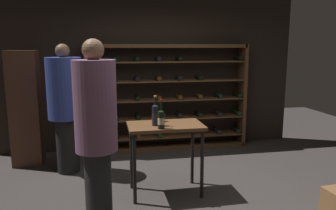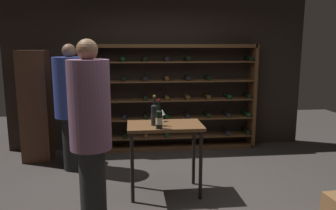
% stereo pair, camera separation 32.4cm
% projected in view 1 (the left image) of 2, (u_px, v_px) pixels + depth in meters
% --- Properties ---
extents(ground_plane, '(10.38, 10.38, 0.00)m').
position_uv_depth(ground_plane, '(176.00, 198.00, 4.02)').
color(ground_plane, '#383330').
extents(back_wall, '(5.35, 0.10, 2.98)m').
position_uv_depth(back_wall, '(150.00, 66.00, 5.87)').
color(back_wall, black).
rests_on(back_wall, ground).
extents(wine_rack, '(2.85, 0.32, 1.87)m').
position_uv_depth(wine_rack, '(167.00, 98.00, 5.82)').
color(wine_rack, brown).
rests_on(wine_rack, ground).
extents(tasting_table, '(0.92, 0.54, 0.89)m').
position_uv_depth(tasting_table, '(165.00, 135.00, 4.03)').
color(tasting_table, brown).
rests_on(tasting_table, ground).
extents(person_guest_plum_blouse, '(0.50, 0.51, 1.87)m').
position_uv_depth(person_guest_plum_blouse, '(65.00, 103.00, 4.69)').
color(person_guest_plum_blouse, black).
rests_on(person_guest_plum_blouse, ground).
extents(person_guest_khaki, '(0.41, 0.41, 1.91)m').
position_uv_depth(person_guest_khaki, '(96.00, 127.00, 3.20)').
color(person_guest_khaki, black).
rests_on(person_guest_khaki, ground).
extents(display_cabinet, '(0.44, 0.36, 1.78)m').
position_uv_depth(display_cabinet, '(26.00, 109.00, 5.04)').
color(display_cabinet, '#4C2D1E').
rests_on(display_cabinet, ground).
extents(wine_bottle_amber_reserve, '(0.08, 0.08, 0.35)m').
position_uv_depth(wine_bottle_amber_reserve, '(161.00, 119.00, 3.77)').
color(wine_bottle_amber_reserve, black).
rests_on(wine_bottle_amber_reserve, tasting_table).
extents(wine_bottle_red_label, '(0.08, 0.08, 0.37)m').
position_uv_depth(wine_bottle_red_label, '(155.00, 115.00, 3.92)').
color(wine_bottle_red_label, black).
rests_on(wine_bottle_red_label, tasting_table).
extents(wine_glass_stemmed_left, '(0.08, 0.08, 0.15)m').
position_uv_depth(wine_glass_stemmed_left, '(162.00, 113.00, 4.14)').
color(wine_glass_stemmed_left, silver).
rests_on(wine_glass_stemmed_left, tasting_table).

